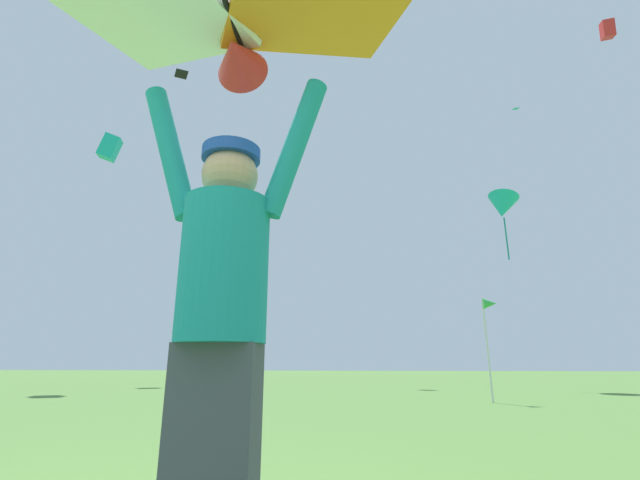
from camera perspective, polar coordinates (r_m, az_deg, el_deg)
kite_flyer_person at (r=1.70m, az=-12.79°, el=-9.12°), size 0.81×0.37×1.92m
held_stunt_kite at (r=2.19m, az=-11.13°, el=26.47°), size 1.80×1.01×0.40m
distant_kite_teal_low_right at (r=18.94m, az=-25.87°, el=10.85°), size 0.99×0.76×1.09m
distant_kite_teal_high_right at (r=37.10m, az=24.31°, el=15.46°), size 0.60×0.59×0.16m
distant_kite_black_high_left at (r=30.38m, az=-17.74°, el=20.07°), size 0.83×0.82×0.27m
distant_kite_red_mid_right at (r=27.11m, az=33.55°, el=22.03°), size 0.60×0.74×0.94m
distant_kite_orange_mid_left at (r=30.97m, az=-0.41°, el=25.05°), size 0.65×0.64×0.20m
distant_kite_teal_low_left at (r=17.32m, az=22.84°, el=4.05°), size 1.67×1.63×2.57m
marker_flag at (r=10.17m, az=21.32°, el=-8.72°), size 0.30×0.24×2.14m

